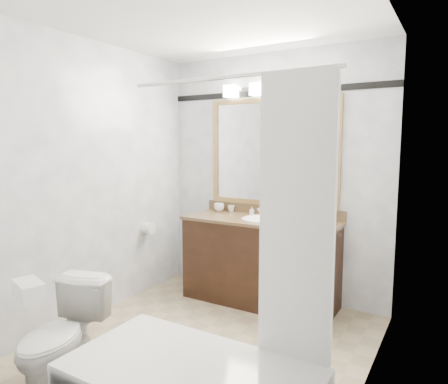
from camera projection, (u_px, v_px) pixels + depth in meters
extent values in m
cube|color=tan|center=(204.00, 346.00, 3.15)|extent=(2.40, 2.60, 0.01)
cube|color=white|center=(201.00, 14.00, 2.85)|extent=(2.40, 2.60, 0.01)
cube|color=white|center=(273.00, 176.00, 4.12)|extent=(2.40, 0.01, 2.50)
cube|color=white|center=(49.00, 215.00, 1.89)|extent=(2.40, 0.01, 2.50)
cube|color=white|center=(92.00, 181.00, 3.61)|extent=(0.01, 2.60, 2.50)
cube|color=white|center=(370.00, 200.00, 2.39)|extent=(0.01, 2.60, 2.50)
cube|color=black|center=(260.00, 263.00, 3.97)|extent=(1.50, 0.55, 0.82)
cube|color=olive|center=(260.00, 221.00, 3.92)|extent=(1.53, 0.58, 0.03)
cube|color=olive|center=(272.00, 210.00, 4.14)|extent=(1.53, 0.03, 0.10)
ellipsoid|color=white|center=(260.00, 222.00, 3.92)|extent=(0.44, 0.34, 0.14)
cube|color=#A7834B|center=(273.00, 100.00, 4.00)|extent=(1.40, 0.04, 0.05)
cube|color=#A7834B|center=(271.00, 203.00, 4.13)|extent=(1.40, 0.04, 0.05)
cube|color=#A7834B|center=(216.00, 152.00, 4.41)|extent=(0.05, 0.04, 1.00)
cube|color=#A7834B|center=(339.00, 153.00, 3.72)|extent=(0.05, 0.04, 1.00)
cube|color=white|center=(272.00, 152.00, 4.07)|extent=(1.30, 0.01, 1.00)
cube|color=silver|center=(273.00, 87.00, 3.98)|extent=(0.90, 0.05, 0.03)
cube|color=white|center=(231.00, 91.00, 4.17)|extent=(0.12, 0.12, 0.12)
cube|color=white|center=(257.00, 89.00, 4.01)|extent=(0.12, 0.12, 0.12)
cube|color=white|center=(285.00, 87.00, 3.86)|extent=(0.12, 0.12, 0.12)
cube|color=white|center=(315.00, 85.00, 3.71)|extent=(0.12, 0.12, 0.12)
cube|color=black|center=(274.00, 92.00, 4.00)|extent=(2.40, 0.01, 0.06)
cylinder|color=silver|center=(227.00, 77.00, 2.19)|extent=(1.30, 0.02, 0.02)
cube|color=white|center=(296.00, 224.00, 2.06)|extent=(0.40, 0.04, 1.55)
cylinder|color=white|center=(148.00, 228.00, 4.21)|extent=(0.11, 0.12, 0.12)
imported|color=white|center=(61.00, 338.00, 2.58)|extent=(0.54, 0.74, 0.68)
cube|color=white|center=(29.00, 289.00, 2.36)|extent=(0.27, 0.20, 0.10)
cylinder|color=black|center=(306.00, 223.00, 3.68)|extent=(0.18, 0.18, 0.02)
cylinder|color=black|center=(308.00, 208.00, 3.71)|extent=(0.15, 0.15, 0.26)
sphere|color=black|center=(308.00, 194.00, 3.70)|extent=(0.16, 0.16, 0.16)
cube|color=black|center=(305.00, 200.00, 3.63)|extent=(0.10, 0.10, 0.05)
cylinder|color=silver|center=(305.00, 220.00, 3.66)|extent=(0.06, 0.06, 0.06)
imported|color=white|center=(219.00, 207.00, 4.38)|extent=(0.15, 0.15, 0.09)
imported|color=white|center=(231.00, 209.00, 4.33)|extent=(0.08, 0.08, 0.07)
imported|color=white|center=(252.00, 211.00, 4.12)|extent=(0.05, 0.05, 0.09)
imported|color=white|center=(291.00, 214.00, 3.93)|extent=(0.09, 0.09, 0.09)
cube|color=beige|center=(279.00, 217.00, 3.94)|extent=(0.10, 0.08, 0.03)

